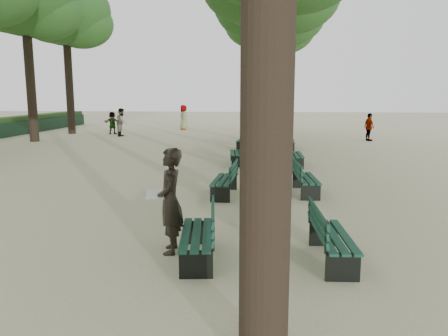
{
  "coord_description": "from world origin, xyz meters",
  "views": [
    {
      "loc": [
        1.5,
        -6.27,
        2.8
      ],
      "look_at": [
        0.6,
        3.0,
        1.2
      ],
      "focal_mm": 35.0,
      "sensor_mm": 36.0,
      "label": 1
    }
  ],
  "objects": [
    {
      "name": "ground",
      "position": [
        0.0,
        0.0,
        0.0
      ],
      "size": [
        120.0,
        120.0,
        0.0
      ],
      "primitive_type": "plane",
      "color": "#BFBA90",
      "rests_on": "ground"
    },
    {
      "name": "tree_central_4",
      "position": [
        1.5,
        18.0,
        7.65
      ],
      "size": [
        6.0,
        6.0,
        9.95
      ],
      "color": "#33261C",
      "rests_on": "ground"
    },
    {
      "name": "tree_central_5",
      "position": [
        1.5,
        23.0,
        7.65
      ],
      "size": [
        6.0,
        6.0,
        9.95
      ],
      "color": "#33261C",
      "rests_on": "ground"
    },
    {
      "name": "tree_far_5",
      "position": [
        -12.0,
        23.0,
        8.14
      ],
      "size": [
        6.0,
        6.0,
        10.45
      ],
      "color": "#33261C",
      "rests_on": "ground"
    },
    {
      "name": "bench_left_0",
      "position": [
        0.37,
        0.73,
        0.27
      ],
      "size": [
        0.79,
        1.86,
        0.92
      ],
      "color": "black",
      "rests_on": "ground"
    },
    {
      "name": "bench_left_1",
      "position": [
        0.37,
        5.45,
        0.27
      ],
      "size": [
        0.65,
        1.82,
        0.92
      ],
      "color": "black",
      "rests_on": "ground"
    },
    {
      "name": "bench_left_2",
      "position": [
        0.37,
        10.95,
        0.27
      ],
      "size": [
        0.76,
        1.85,
        0.92
      ],
      "color": "black",
      "rests_on": "ground"
    },
    {
      "name": "bench_left_3",
      "position": [
        0.37,
        15.81,
        0.27
      ],
      "size": [
        0.73,
        1.84,
        0.92
      ],
      "color": "black",
      "rests_on": "ground"
    },
    {
      "name": "bench_right_0",
      "position": [
        2.63,
        0.85,
        0.27
      ],
      "size": [
        0.67,
        1.83,
        0.92
      ],
      "color": "black",
      "rests_on": "ground"
    },
    {
      "name": "bench_right_1",
      "position": [
        2.63,
        5.88,
        0.27
      ],
      "size": [
        0.71,
        1.84,
        0.92
      ],
      "color": "black",
      "rests_on": "ground"
    },
    {
      "name": "bench_right_2",
      "position": [
        2.63,
        10.67,
        0.27
      ],
      "size": [
        0.62,
        1.82,
        0.92
      ],
      "color": "black",
      "rests_on": "ground"
    },
    {
      "name": "bench_right_3",
      "position": [
        2.63,
        15.58,
        0.27
      ],
      "size": [
        0.62,
        1.81,
        0.92
      ],
      "color": "black",
      "rests_on": "ground"
    },
    {
      "name": "man_with_map",
      "position": [
        -0.16,
        1.04,
        0.94
      ],
      "size": [
        0.68,
        0.8,
        1.87
      ],
      "color": "black",
      "rests_on": "ground"
    },
    {
      "name": "pedestrian_e",
      "position": [
        -9.07,
        23.03,
        0.77
      ],
      "size": [
        1.46,
        0.52,
        1.54
      ],
      "primitive_type": "imported",
      "rotation": [
        0.0,
        0.0,
        2.99
      ],
      "color": "#262628",
      "rests_on": "ground"
    },
    {
      "name": "pedestrian_c",
      "position": [
        7.54,
        20.18,
        0.82
      ],
      "size": [
        0.6,
        1.01,
        1.64
      ],
      "primitive_type": "imported",
      "rotation": [
        0.0,
        0.0,
        1.88
      ],
      "color": "#262628",
      "rests_on": "ground"
    },
    {
      "name": "pedestrian_a",
      "position": [
        -7.91,
        21.56,
        0.91
      ],
      "size": [
        0.43,
        0.91,
        1.83
      ],
      "primitive_type": "imported",
      "rotation": [
        0.0,
        0.0,
        1.65
      ],
      "color": "#262628",
      "rests_on": "ground"
    },
    {
      "name": "pedestrian_d",
      "position": [
        -4.84,
        26.97,
        0.95
      ],
      "size": [
        0.46,
        0.96,
        1.9
      ],
      "primitive_type": "imported",
      "rotation": [
        0.0,
        0.0,
        4.8
      ],
      "color": "#262628",
      "rests_on": "ground"
    }
  ]
}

